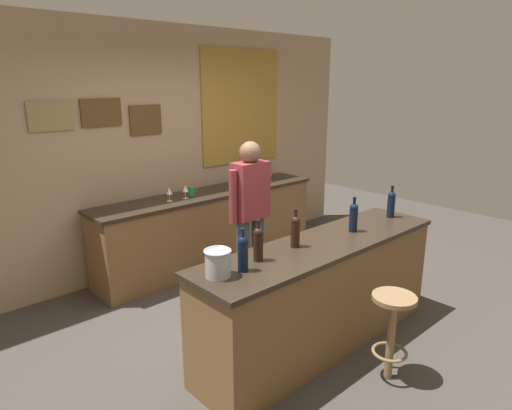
{
  "coord_description": "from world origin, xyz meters",
  "views": [
    {
      "loc": [
        -2.7,
        -2.55,
        2.17
      ],
      "look_at": [
        0.05,
        0.45,
        1.05
      ],
      "focal_mm": 31.61,
      "sensor_mm": 36.0,
      "label": 1
    }
  ],
  "objects_px": {
    "bartender": "(250,210)",
    "wine_glass_c": "(244,176)",
    "wine_bottle_c": "(295,230)",
    "wine_glass_a": "(169,191)",
    "ice_bucket": "(218,263)",
    "wine_glass_e": "(269,173)",
    "wine_glass_b": "(185,189)",
    "wine_bottle_b": "(258,243)",
    "wine_glass_d": "(251,174)",
    "bar_stool": "(392,323)",
    "wine_bottle_d": "(354,216)",
    "wine_bottle_e": "(391,203)",
    "coffee_mug": "(191,191)",
    "wine_bottle_a": "(243,252)"
  },
  "relations": [
    {
      "from": "bartender",
      "to": "wine_glass_c",
      "type": "height_order",
      "value": "bartender"
    },
    {
      "from": "wine_bottle_c",
      "to": "wine_glass_a",
      "type": "distance_m",
      "value": 1.93
    },
    {
      "from": "bartender",
      "to": "wine_glass_c",
      "type": "distance_m",
      "value": 1.3
    },
    {
      "from": "ice_bucket",
      "to": "wine_glass_a",
      "type": "distance_m",
      "value": 2.14
    },
    {
      "from": "ice_bucket",
      "to": "wine_glass_c",
      "type": "distance_m",
      "value": 2.83
    },
    {
      "from": "bartender",
      "to": "wine_glass_e",
      "type": "bearing_deg",
      "value": 38.96
    },
    {
      "from": "bartender",
      "to": "wine_glass_b",
      "type": "xyz_separation_m",
      "value": [
        -0.13,
        0.94,
        0.07
      ]
    },
    {
      "from": "bartender",
      "to": "wine_glass_e",
      "type": "distance_m",
      "value": 1.52
    },
    {
      "from": "wine_bottle_b",
      "to": "wine_glass_d",
      "type": "distance_m",
      "value": 2.67
    },
    {
      "from": "bar_stool",
      "to": "wine_bottle_d",
      "type": "bearing_deg",
      "value": 60.02
    },
    {
      "from": "ice_bucket",
      "to": "wine_glass_b",
      "type": "xyz_separation_m",
      "value": [
        1.05,
        1.94,
        -0.01
      ]
    },
    {
      "from": "wine_bottle_e",
      "to": "ice_bucket",
      "type": "xyz_separation_m",
      "value": [
        -2.04,
        0.04,
        -0.04
      ]
    },
    {
      "from": "bartender",
      "to": "wine_glass_c",
      "type": "bearing_deg",
      "value": 51.84
    },
    {
      "from": "bar_stool",
      "to": "wine_glass_e",
      "type": "relative_size",
      "value": 4.39
    },
    {
      "from": "wine_bottle_c",
      "to": "coffee_mug",
      "type": "bearing_deg",
      "value": 78.44
    },
    {
      "from": "wine_bottle_c",
      "to": "wine_glass_b",
      "type": "height_order",
      "value": "wine_bottle_c"
    },
    {
      "from": "wine_bottle_d",
      "to": "wine_bottle_e",
      "type": "relative_size",
      "value": 1.0
    },
    {
      "from": "ice_bucket",
      "to": "wine_glass_a",
      "type": "xyz_separation_m",
      "value": [
        0.85,
        1.96,
        -0.01
      ]
    },
    {
      "from": "ice_bucket",
      "to": "wine_bottle_c",
      "type": "bearing_deg",
      "value": 2.43
    },
    {
      "from": "wine_bottle_c",
      "to": "wine_glass_e",
      "type": "distance_m",
      "value": 2.48
    },
    {
      "from": "wine_glass_c",
      "to": "bar_stool",
      "type": "bearing_deg",
      "value": -108.89
    },
    {
      "from": "coffee_mug",
      "to": "wine_bottle_b",
      "type": "bearing_deg",
      "value": -111.94
    },
    {
      "from": "wine_bottle_b",
      "to": "wine_glass_b",
      "type": "bearing_deg",
      "value": 70.92
    },
    {
      "from": "wine_bottle_d",
      "to": "wine_glass_e",
      "type": "relative_size",
      "value": 1.97
    },
    {
      "from": "wine_bottle_d",
      "to": "wine_glass_c",
      "type": "relative_size",
      "value": 1.97
    },
    {
      "from": "bartender",
      "to": "wine_bottle_b",
      "type": "height_order",
      "value": "bartender"
    },
    {
      "from": "wine_bottle_e",
      "to": "bartender",
      "type": "bearing_deg",
      "value": 129.9
    },
    {
      "from": "wine_bottle_b",
      "to": "wine_glass_a",
      "type": "height_order",
      "value": "wine_bottle_b"
    },
    {
      "from": "wine_bottle_b",
      "to": "wine_bottle_d",
      "type": "relative_size",
      "value": 1.0
    },
    {
      "from": "wine_glass_c",
      "to": "wine_glass_d",
      "type": "relative_size",
      "value": 1.0
    },
    {
      "from": "wine_glass_a",
      "to": "wine_glass_d",
      "type": "bearing_deg",
      "value": 3.67
    },
    {
      "from": "coffee_mug",
      "to": "wine_glass_d",
      "type": "bearing_deg",
      "value": 0.32
    },
    {
      "from": "wine_bottle_c",
      "to": "wine_glass_e",
      "type": "relative_size",
      "value": 1.97
    },
    {
      "from": "wine_glass_a",
      "to": "coffee_mug",
      "type": "relative_size",
      "value": 1.24
    },
    {
      "from": "wine_bottle_d",
      "to": "wine_glass_e",
      "type": "xyz_separation_m",
      "value": [
        0.93,
        2.0,
        -0.05
      ]
    },
    {
      "from": "wine_glass_a",
      "to": "wine_bottle_a",
      "type": "bearing_deg",
      "value": -108.47
    },
    {
      "from": "wine_bottle_b",
      "to": "coffee_mug",
      "type": "bearing_deg",
      "value": 68.06
    },
    {
      "from": "wine_glass_d",
      "to": "wine_glass_e",
      "type": "xyz_separation_m",
      "value": [
        0.23,
        -0.09,
        0.0
      ]
    },
    {
      "from": "wine_bottle_b",
      "to": "wine_glass_d",
      "type": "bearing_deg",
      "value": 49.13
    },
    {
      "from": "wine_bottle_d",
      "to": "ice_bucket",
      "type": "distance_m",
      "value": 1.43
    },
    {
      "from": "wine_glass_a",
      "to": "wine_bottle_c",
      "type": "bearing_deg",
      "value": -91.96
    },
    {
      "from": "wine_glass_d",
      "to": "coffee_mug",
      "type": "xyz_separation_m",
      "value": [
        -0.94,
        -0.01,
        -0.06
      ]
    },
    {
      "from": "wine_bottle_d",
      "to": "wine_bottle_e",
      "type": "xyz_separation_m",
      "value": [
        0.62,
        0.01,
        0.0
      ]
    },
    {
      "from": "wine_bottle_c",
      "to": "coffee_mug",
      "type": "height_order",
      "value": "wine_bottle_c"
    },
    {
      "from": "wine_glass_d",
      "to": "wine_bottle_b",
      "type": "bearing_deg",
      "value": -130.87
    },
    {
      "from": "bar_stool",
      "to": "wine_bottle_d",
      "type": "xyz_separation_m",
      "value": [
        0.38,
        0.65,
        0.6
      ]
    },
    {
      "from": "ice_bucket",
      "to": "coffee_mug",
      "type": "xyz_separation_m",
      "value": [
        1.19,
        2.04,
        -0.07
      ]
    },
    {
      "from": "wine_glass_c",
      "to": "wine_bottle_a",
      "type": "bearing_deg",
      "value": -131.15
    },
    {
      "from": "wine_bottle_a",
      "to": "wine_bottle_c",
      "type": "height_order",
      "value": "same"
    },
    {
      "from": "wine_bottle_e",
      "to": "wine_glass_c",
      "type": "distance_m",
      "value": 2.06
    }
  ]
}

